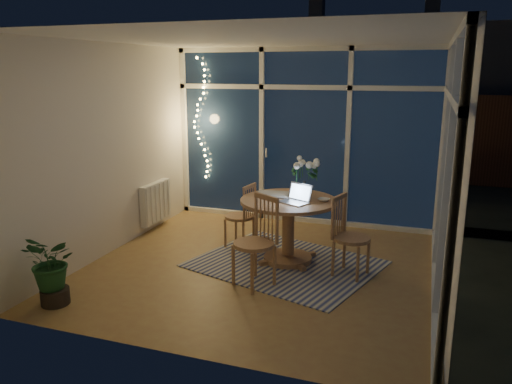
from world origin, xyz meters
TOP-DOWN VIEW (x-y plane):
  - floor at (0.00, 0.00)m, footprint 4.00×4.00m
  - ceiling at (0.00, 0.00)m, footprint 4.00×4.00m
  - wall_back at (0.00, 2.00)m, footprint 4.00×0.04m
  - wall_front at (0.00, -2.00)m, footprint 4.00×0.04m
  - wall_left at (-2.00, 0.00)m, footprint 0.04×4.00m
  - wall_right at (2.00, 0.00)m, footprint 0.04×4.00m
  - window_wall_back at (0.00, 1.96)m, footprint 4.00×0.10m
  - window_wall_right at (1.96, 0.00)m, footprint 0.10×4.00m
  - radiator at (-1.94, 0.90)m, footprint 0.10×0.70m
  - fairy_lights at (-1.65, 1.88)m, footprint 0.24×0.10m
  - garden_patio at (0.50, 5.00)m, footprint 12.00×6.00m
  - garden_fence at (0.00, 5.50)m, footprint 11.00×0.08m
  - neighbour_roof at (0.30, 8.50)m, footprint 7.00×3.00m
  - garden_shrubs at (-0.80, 3.40)m, footprint 0.90×0.90m
  - rug at (0.24, 0.18)m, footprint 2.42×2.15m
  - dining_table at (0.24, 0.28)m, footprint 1.43×1.43m
  - chair_left at (-0.51, 0.58)m, footprint 0.46×0.46m
  - chair_right at (1.02, 0.10)m, footprint 0.53×0.53m
  - chair_front at (0.08, -0.52)m, footprint 0.63×0.63m
  - laptop at (0.34, 0.14)m, footprint 0.41×0.38m
  - flower_vase at (0.38, 0.45)m, footprint 0.25×0.25m
  - bowl at (0.65, 0.33)m, footprint 0.19×0.19m
  - newspapers at (0.02, 0.40)m, footprint 0.40×0.30m
  - phone at (0.28, 0.14)m, footprint 0.13×0.11m
  - potted_plant at (-1.65, -1.58)m, footprint 0.67×0.62m

SIDE VIEW (x-z plane):
  - garden_patio at x=0.50m, z-range -0.11..-0.01m
  - floor at x=0.00m, z-range 0.00..0.00m
  - rug at x=0.24m, z-range 0.00..0.01m
  - potted_plant at x=-1.65m, z-range 0.00..0.76m
  - dining_table at x=0.24m, z-range 0.00..0.78m
  - radiator at x=-1.94m, z-range 0.11..0.69m
  - chair_left at x=-0.51m, z-range 0.00..0.87m
  - garden_shrubs at x=-0.80m, z-range 0.00..0.90m
  - chair_right at x=1.02m, z-range 0.00..0.93m
  - chair_front at x=0.08m, z-range 0.00..1.00m
  - phone at x=0.28m, z-range 0.78..0.79m
  - newspapers at x=0.02m, z-range 0.78..0.81m
  - bowl at x=0.65m, z-range 0.78..0.82m
  - flower_vase at x=0.38m, z-range 0.78..0.99m
  - laptop at x=0.34m, z-range 0.78..1.02m
  - garden_fence at x=0.00m, z-range 0.00..1.80m
  - wall_back at x=0.00m, z-range 0.00..2.60m
  - wall_front at x=0.00m, z-range 0.00..2.60m
  - wall_left at x=-2.00m, z-range 0.00..2.60m
  - wall_right at x=2.00m, z-range 0.00..2.60m
  - window_wall_back at x=0.00m, z-range 0.00..2.60m
  - window_wall_right at x=1.96m, z-range 0.00..2.60m
  - fairy_lights at x=-1.65m, z-range 0.60..2.45m
  - neighbour_roof at x=0.30m, z-range 1.10..3.30m
  - ceiling at x=0.00m, z-range 2.60..2.60m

